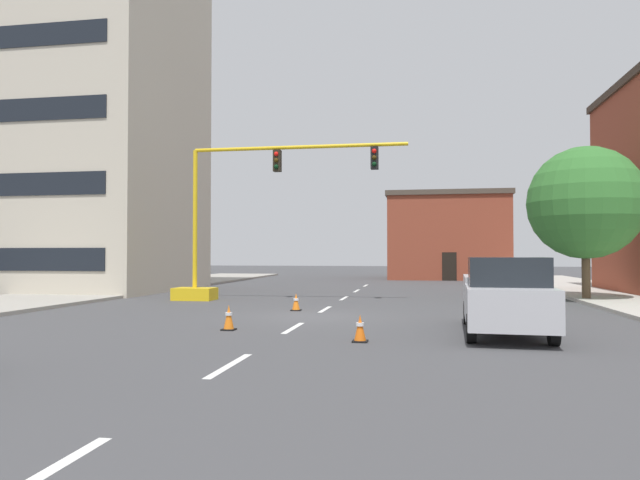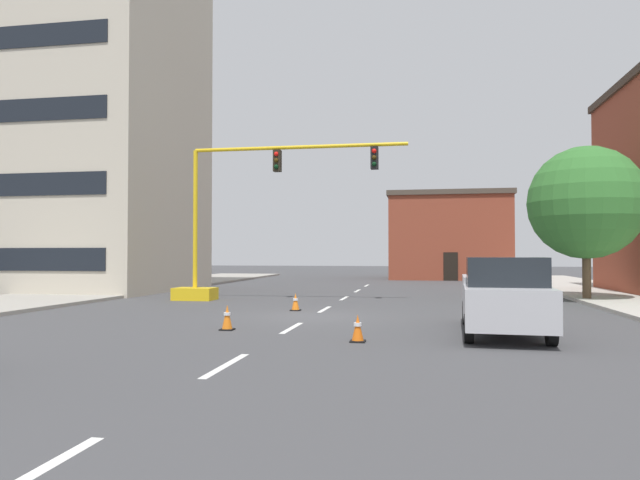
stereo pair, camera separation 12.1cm
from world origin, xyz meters
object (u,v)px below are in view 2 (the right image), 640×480
object	(u,v)px
traffic_signal_gantry	(225,248)
tree_right_mid	(586,203)
pickup_truck_silver	(503,296)
traffic_cone_roadside_b	(227,318)
traffic_cone_roadside_c	(295,302)
traffic_cone_roadside_a	(358,329)

from	to	relation	value
traffic_signal_gantry	tree_right_mid	size ratio (longest dim) A/B	1.53
tree_right_mid	pickup_truck_silver	xyz separation A→B (m)	(-5.01, -11.33, -3.34)
traffic_cone_roadside_b	pickup_truck_silver	bearing A→B (deg)	3.93
traffic_signal_gantry	pickup_truck_silver	world-z (taller)	traffic_signal_gantry
pickup_truck_silver	traffic_cone_roadside_c	bearing A→B (deg)	142.55
traffic_cone_roadside_a	traffic_cone_roadside_b	world-z (taller)	traffic_cone_roadside_b
traffic_signal_gantry	traffic_cone_roadside_c	world-z (taller)	traffic_signal_gantry
traffic_signal_gantry	traffic_cone_roadside_c	xyz separation A→B (m)	(4.11, -4.00, -2.01)
pickup_truck_silver	traffic_cone_roadside_c	world-z (taller)	pickup_truck_silver
traffic_signal_gantry	tree_right_mid	xyz separation A→B (m)	(15.75, 2.25, 1.99)
traffic_signal_gantry	pickup_truck_silver	xyz separation A→B (m)	(10.74, -9.07, -1.35)
traffic_signal_gantry	traffic_cone_roadside_b	bearing A→B (deg)	-70.23
tree_right_mid	traffic_cone_roadside_c	distance (m)	13.80
traffic_cone_roadside_a	traffic_cone_roadside_c	size ratio (longest dim) A/B	1.01
traffic_signal_gantry	pickup_truck_silver	distance (m)	14.12
traffic_cone_roadside_b	traffic_cone_roadside_c	bearing A→B (deg)	83.19
traffic_signal_gantry	traffic_cone_roadside_b	distance (m)	10.37
tree_right_mid	traffic_signal_gantry	bearing A→B (deg)	-171.86
traffic_cone_roadside_b	traffic_cone_roadside_c	size ratio (longest dim) A/B	1.08
traffic_signal_gantry	traffic_cone_roadside_a	bearing A→B (deg)	-57.05
traffic_cone_roadside_a	traffic_cone_roadside_c	distance (m)	7.70
traffic_cone_roadside_a	traffic_cone_roadside_b	xyz separation A→B (m)	(-3.73, 1.49, 0.02)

